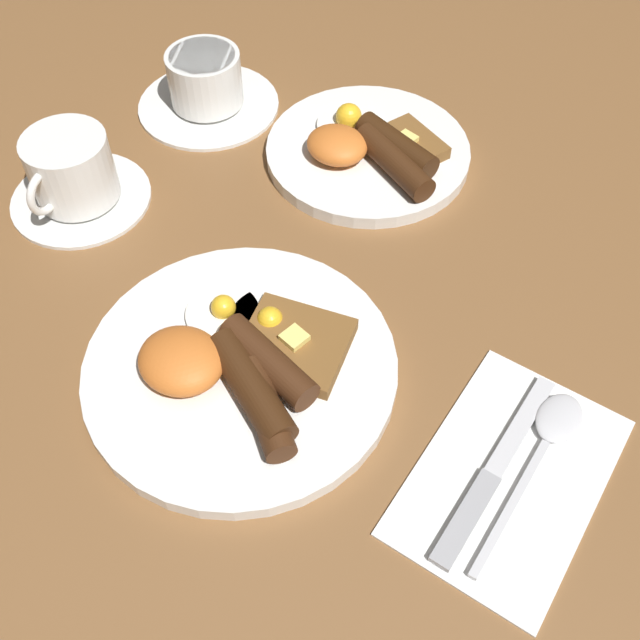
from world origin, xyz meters
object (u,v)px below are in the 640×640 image
object	(u,v)px
teacup_near	(73,176)
spoon	(550,435)
breakfast_plate_far	(370,150)
knife	(491,477)
teacup_far	(206,86)
breakfast_plate_near	(241,365)

from	to	relation	value
teacup_near	spoon	distance (m)	0.53
breakfast_plate_far	knife	world-z (taller)	breakfast_plate_far
breakfast_plate_far	spoon	world-z (taller)	breakfast_plate_far
teacup_near	breakfast_plate_far	bearing A→B (deg)	44.10
knife	teacup_far	bearing A→B (deg)	63.21
breakfast_plate_far	teacup_far	xyz separation A→B (m)	(-0.21, -0.02, 0.01)
breakfast_plate_near	spoon	size ratio (longest dim) A/B	1.48
knife	spoon	xyz separation A→B (m)	(0.03, 0.06, 0.00)
breakfast_plate_near	knife	xyz separation A→B (m)	(0.23, 0.02, -0.01)
knife	teacup_near	bearing A→B (deg)	84.61
breakfast_plate_far	knife	xyz separation A→B (m)	(0.28, -0.29, -0.01)
breakfast_plate_far	teacup_far	bearing A→B (deg)	-175.26
teacup_near	spoon	bearing A→B (deg)	-0.74
spoon	breakfast_plate_far	bearing A→B (deg)	54.84
breakfast_plate_far	spoon	size ratio (longest dim) A/B	1.22
teacup_far	breakfast_plate_far	bearing A→B (deg)	4.74
breakfast_plate_far	teacup_near	world-z (taller)	teacup_near
teacup_near	teacup_far	world-z (taller)	teacup_near
knife	breakfast_plate_near	bearing A→B (deg)	97.76
breakfast_plate_near	teacup_far	xyz separation A→B (m)	(-0.26, 0.29, 0.01)
breakfast_plate_far	spoon	bearing A→B (deg)	-37.02
teacup_near	breakfast_plate_near	bearing A→B (deg)	-17.89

